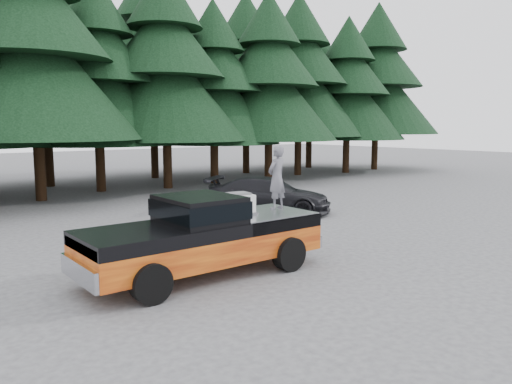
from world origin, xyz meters
TOP-DOWN VIEW (x-y plane):
  - ground at (0.00, 0.00)m, footprint 120.00×120.00m
  - pickup_truck at (-1.37, -0.36)m, footprint 6.00×2.04m
  - truck_cab at (-1.47, -0.36)m, footprint 1.66×1.90m
  - air_compressor at (-0.22, -0.20)m, footprint 0.78×0.68m
  - man_on_bed at (1.03, -0.21)m, footprint 0.69×0.53m
  - parked_car at (5.32, 5.26)m, footprint 4.64×5.24m
  - treeline at (0.42, 17.20)m, footprint 60.15×16.05m

SIDE VIEW (x-z plane):
  - ground at x=0.00m, z-range 0.00..0.00m
  - pickup_truck at x=-1.37m, z-range 0.00..1.33m
  - parked_car at x=5.32m, z-range 0.00..1.46m
  - air_compressor at x=-0.22m, z-range 1.33..1.80m
  - truck_cab at x=-1.47m, z-range 1.33..1.92m
  - man_on_bed at x=1.03m, z-range 1.33..3.01m
  - treeline at x=0.42m, z-range -1.03..16.47m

